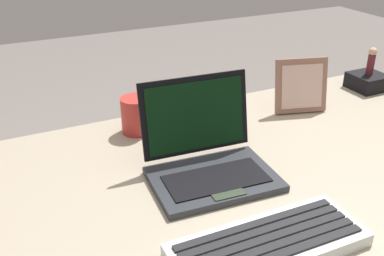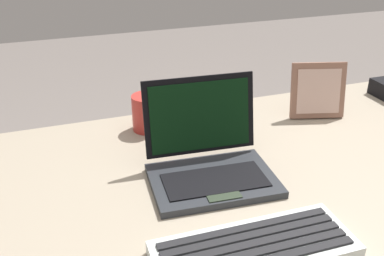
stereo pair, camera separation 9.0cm
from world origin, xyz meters
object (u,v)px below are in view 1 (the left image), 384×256
figurine_stand (367,81)px  figurine (371,60)px  photo_frame (301,86)px  external_keyboard (268,244)px  laptop_front (208,159)px  coffee_mug (137,115)px

figurine_stand → figurine: figurine is taller
photo_frame → figurine: 0.31m
external_keyboard → figurine: 0.86m
external_keyboard → photo_frame: 0.60m
laptop_front → figurine: bearing=18.7°
figurine_stand → laptop_front: bearing=-161.3°
laptop_front → coffee_mug: size_ratio=2.29×
photo_frame → figurine: (0.30, 0.05, 0.02)m
photo_frame → figurine_stand: (0.30, 0.05, -0.05)m
laptop_front → external_keyboard: (-0.02, -0.25, -0.03)m
external_keyboard → laptop_front: bearing=86.1°
photo_frame → figurine_stand: 0.31m
figurine → coffee_mug: figurine is taller
photo_frame → external_keyboard: bearing=-132.5°
laptop_front → figurine_stand: laptop_front is taller
photo_frame → coffee_mug: size_ratio=1.28×
laptop_front → coffee_mug: bearing=103.9°
figurine_stand → coffee_mug: bearing=177.6°
external_keyboard → photo_frame: bearing=47.5°
external_keyboard → figurine: (0.71, 0.49, 0.08)m
figurine_stand → external_keyboard: bearing=-145.4°
figurine → coffee_mug: size_ratio=0.72×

